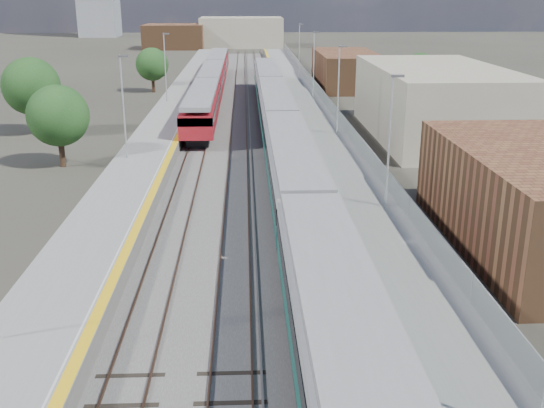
{
  "coord_description": "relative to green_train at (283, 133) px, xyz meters",
  "views": [
    {
      "loc": [
        -1.4,
        -12.31,
        12.66
      ],
      "look_at": [
        -0.05,
        19.13,
        2.2
      ],
      "focal_mm": 42.0,
      "sensor_mm": 36.0,
      "label": 1
    }
  ],
  "objects": [
    {
      "name": "buildings",
      "position": [
        -19.62,
        102.41,
        8.34
      ],
      "size": [
        72.0,
        185.5,
        40.0
      ],
      "color": "brown",
      "rests_on": "ground"
    },
    {
      "name": "tree_c",
      "position": [
        -15.11,
        37.78,
        1.32
      ],
      "size": [
        4.32,
        4.32,
        5.86
      ],
      "color": "#382619",
      "rests_on": "ground"
    },
    {
      "name": "platform_left",
      "position": [
        -10.55,
        16.3,
        -1.85
      ],
      "size": [
        4.3,
        155.0,
        8.52
      ],
      "color": "slate",
      "rests_on": "ground"
    },
    {
      "name": "tree_a",
      "position": [
        -16.9,
        -0.66,
        1.57
      ],
      "size": [
        4.61,
        4.61,
        6.25
      ],
      "color": "#382619",
      "rests_on": "ground"
    },
    {
      "name": "red_train",
      "position": [
        -7.0,
        32.7,
        -0.19
      ],
      "size": [
        2.92,
        59.18,
        3.68
      ],
      "color": "black",
      "rests_on": "ground"
    },
    {
      "name": "ground",
      "position": [
        -1.5,
        13.81,
        -2.37
      ],
      "size": [
        320.0,
        320.0,
        0.0
      ],
      "primitive_type": "plane",
      "color": "#47443A",
      "rests_on": "ground"
    },
    {
      "name": "tracks",
      "position": [
        -3.15,
        17.99,
        -2.26
      ],
      "size": [
        8.96,
        160.0,
        0.17
      ],
      "color": "#4C3323",
      "rests_on": "ground"
    },
    {
      "name": "platform_right",
      "position": [
        3.78,
        16.3,
        -1.83
      ],
      "size": [
        4.7,
        155.0,
        8.52
      ],
      "color": "slate",
      "rests_on": "ground"
    },
    {
      "name": "tree_d",
      "position": [
        18.29,
        28.68,
        1.33
      ],
      "size": [
        4.34,
        4.34,
        5.88
      ],
      "color": "#382619",
      "rests_on": "ground"
    },
    {
      "name": "tree_b",
      "position": [
        -22.55,
        11.3,
        2.14
      ],
      "size": [
        5.28,
        5.28,
        7.16
      ],
      "color": "#382619",
      "rests_on": "ground"
    },
    {
      "name": "ballast_bed",
      "position": [
        -3.75,
        16.31,
        -2.34
      ],
      "size": [
        10.5,
        155.0,
        0.06
      ],
      "primitive_type": "cube",
      "color": "#565451",
      "rests_on": "ground"
    },
    {
      "name": "green_train",
      "position": [
        0.0,
        0.0,
        0.0
      ],
      "size": [
        3.05,
        84.91,
        3.36
      ],
      "color": "black",
      "rests_on": "ground"
    }
  ]
}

